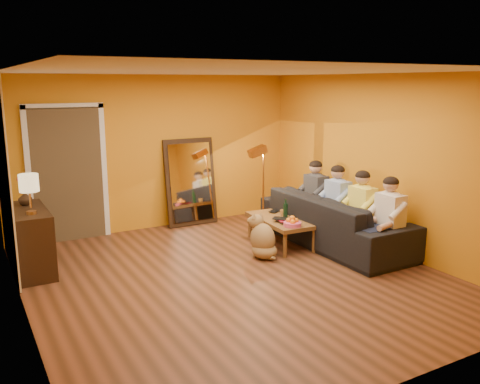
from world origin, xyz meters
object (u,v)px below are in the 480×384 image
mirror_frame (190,182)px  sideboard (31,240)px  person_mid_left (362,212)px  laptop (278,211)px  person_far_right (316,197)px  person_mid_right (337,204)px  person_far_left (390,220)px  table_lamp (30,194)px  coffee_table (281,231)px  vase (25,198)px  tumbler (283,213)px  wine_bottle (285,209)px  floor_lamp (263,190)px  dog (263,236)px  sofa (335,220)px

mirror_frame → sideboard: (-2.79, -1.08, -0.34)m
mirror_frame → person_mid_left: 3.07m
laptop → person_far_right: bearing=-38.4°
person_mid_left → laptop: size_ratio=4.05×
laptop → person_mid_left: bearing=-90.1°
person_mid_left → person_mid_right: size_ratio=1.00×
mirror_frame → person_far_left: size_ratio=1.25×
person_mid_right → table_lamp: bearing=170.9°
coffee_table → vase: 3.71m
tumbler → laptop: tumbler is taller
person_far_left → vase: size_ratio=6.42×
mirror_frame → table_lamp: bearing=-153.7°
sideboard → vase: bearing=90.0°
person_mid_right → person_far_right: bearing=90.0°
wine_bottle → table_lamp: bearing=173.0°
floor_lamp → person_mid_left: (0.75, -1.54, -0.11)m
person_mid_left → tumbler: 1.23m
table_lamp → person_far_left: table_lamp is taller
table_lamp → coffee_table: table_lamp is taller
coffee_table → wine_bottle: wine_bottle is taller
mirror_frame → person_mid_left: (1.58, -2.63, -0.15)m
person_far_left → laptop: (-0.67, 1.76, -0.18)m
dog → coffee_table: bearing=49.9°
person_mid_left → tumbler: bearing=126.9°
sofa → wine_bottle: 0.79m
person_mid_left → vase: bearing=157.6°
dog → vase: vase is taller
table_lamp → tumbler: size_ratio=5.19×
sofa → person_mid_left: 0.52m
tumbler → coffee_table: bearing=-135.0°
sofa → laptop: size_ratio=8.86×
mirror_frame → sofa: mirror_frame is taller
mirror_frame → coffee_table: mirror_frame is taller
floor_lamp → laptop: size_ratio=4.78×
sideboard → coffee_table: sideboard is taller
dog → person_mid_right: 1.44m
person_mid_left → wine_bottle: size_ratio=3.94×
sofa → floor_lamp: bearing=29.6°
sideboard → person_far_right: 4.40m
floor_lamp → tumbler: 0.62m
dog → mirror_frame: bearing=110.9°
laptop → sofa: bearing=-83.6°
sofa → person_mid_left: (0.13, -0.45, 0.22)m
coffee_table → dog: 0.68m
coffee_table → wine_bottle: 0.37m
coffee_table → floor_lamp: floor_lamp is taller
person_far_left → person_mid_right: 1.10m
sofa → person_mid_right: 0.27m
mirror_frame → wine_bottle: (0.78, -1.82, -0.18)m
sofa → dog: (-1.28, 0.04, -0.07)m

